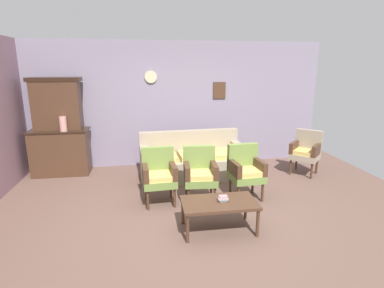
% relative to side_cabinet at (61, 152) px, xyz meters
% --- Properties ---
extents(ground_plane, '(7.68, 7.68, 0.00)m').
position_rel_side_cabinet_xyz_m(ground_plane, '(2.48, -2.25, -0.47)').
color(ground_plane, brown).
extents(wall_back_with_decor, '(6.40, 0.09, 2.70)m').
position_rel_side_cabinet_xyz_m(wall_back_with_decor, '(2.48, 0.38, 0.89)').
color(wall_back_with_decor, gray).
rests_on(wall_back_with_decor, ground).
extents(side_cabinet, '(1.16, 0.55, 0.93)m').
position_rel_side_cabinet_xyz_m(side_cabinet, '(0.00, 0.00, 0.00)').
color(side_cabinet, '#472D1E').
rests_on(side_cabinet, ground).
extents(cabinet_upper_hutch, '(0.99, 0.38, 1.03)m').
position_rel_side_cabinet_xyz_m(cabinet_upper_hutch, '(0.00, 0.08, 0.98)').
color(cabinet_upper_hutch, '#472D1E').
rests_on(cabinet_upper_hutch, side_cabinet).
extents(vase_on_cabinet, '(0.14, 0.14, 0.29)m').
position_rel_side_cabinet_xyz_m(vase_on_cabinet, '(0.15, -0.17, 0.61)').
color(vase_on_cabinet, tan).
rests_on(vase_on_cabinet, side_cabinet).
extents(floral_couch, '(2.07, 0.91, 0.90)m').
position_rel_side_cabinet_xyz_m(floral_couch, '(2.63, -0.59, -0.14)').
color(floral_couch, gray).
rests_on(floral_couch, ground).
extents(armchair_row_middle, '(0.55, 0.52, 0.90)m').
position_rel_side_cabinet_xyz_m(armchair_row_middle, '(1.92, -1.68, 0.03)').
color(armchair_row_middle, olive).
rests_on(armchair_row_middle, ground).
extents(armchair_near_cabinet, '(0.55, 0.52, 0.90)m').
position_rel_side_cabinet_xyz_m(armchair_near_cabinet, '(2.59, -1.71, 0.03)').
color(armchair_near_cabinet, olive).
rests_on(armchair_near_cabinet, ground).
extents(armchair_near_couch_end, '(0.56, 0.53, 0.90)m').
position_rel_side_cabinet_xyz_m(armchair_near_couch_end, '(3.36, -1.70, 0.03)').
color(armchair_near_couch_end, olive).
rests_on(armchair_near_couch_end, ground).
extents(wingback_chair_by_fireplace, '(0.71, 0.71, 0.90)m').
position_rel_side_cabinet_xyz_m(wingback_chair_by_fireplace, '(4.96, -0.74, 0.03)').
color(wingback_chair_by_fireplace, gray).
rests_on(wingback_chair_by_fireplace, ground).
extents(coffee_table, '(1.00, 0.56, 0.42)m').
position_rel_side_cabinet_xyz_m(coffee_table, '(2.67, -2.68, -0.09)').
color(coffee_table, '#472D1E').
rests_on(coffee_table, ground).
extents(book_stack_on_table, '(0.14, 0.10, 0.07)m').
position_rel_side_cabinet_xyz_m(book_stack_on_table, '(2.72, -2.68, -0.01)').
color(book_stack_on_table, slate).
rests_on(book_stack_on_table, coffee_table).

